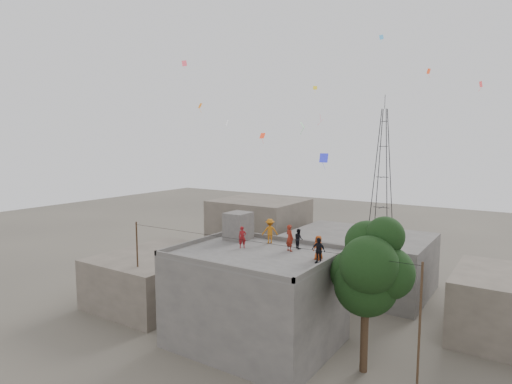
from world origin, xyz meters
TOP-DOWN VIEW (x-y plane):
  - ground at (0.00, 0.00)m, footprint 140.00×140.00m
  - main_building at (0.00, 0.00)m, footprint 10.00×8.00m
  - parapet at (0.00, 0.00)m, footprint 10.00×8.00m
  - stair_head_box at (-3.20, 2.60)m, footprint 1.60×1.80m
  - neighbor_west at (-11.00, 2.00)m, footprint 8.00×10.00m
  - neighbor_north at (2.00, 14.00)m, footprint 12.00×9.00m
  - neighbor_northwest at (-10.00, 16.00)m, footprint 9.00×8.00m
  - neighbor_east at (14.00, 10.00)m, footprint 7.00×8.00m
  - tree at (7.37, 0.60)m, footprint 4.90×4.60m
  - utility_line at (0.50, -1.25)m, footprint 20.12×0.62m
  - transmission_tower at (-4.00, 40.00)m, footprint 2.97×2.97m
  - person_red_adult at (1.60, 1.69)m, footprint 0.76×0.64m
  - person_orange_child at (4.07, 0.83)m, footprint 0.85×0.70m
  - person_dark_child at (1.79, 2.60)m, footprint 0.83×0.81m
  - person_dark_adult at (4.40, 0.13)m, footprint 0.93×0.48m
  - person_orange_adult at (-0.62, 2.84)m, footprint 1.29×1.22m
  - person_red_child at (-1.46, 0.64)m, footprint 0.62×0.63m
  - kites at (0.20, 6.57)m, footprint 19.77×13.99m

SIDE VIEW (x-z plane):
  - ground at x=0.00m, z-range 0.00..0.00m
  - neighbor_west at x=-11.00m, z-range 0.00..4.00m
  - neighbor_east at x=14.00m, z-range 0.00..4.40m
  - neighbor_north at x=2.00m, z-range 0.00..5.00m
  - main_building at x=0.00m, z-range 0.00..6.10m
  - neighbor_northwest at x=-10.00m, z-range 0.00..7.00m
  - utility_line at x=0.50m, z-range 0.13..7.53m
  - tree at x=7.37m, z-range 1.55..10.65m
  - parapet at x=0.00m, z-range 6.10..6.40m
  - person_dark_child at x=1.79m, z-range 6.10..7.44m
  - person_red_child at x=-1.46m, z-range 6.10..7.57m
  - person_orange_child at x=4.07m, z-range 6.10..7.59m
  - person_dark_adult at x=4.40m, z-range 6.10..7.63m
  - person_orange_adult at x=-0.62m, z-range 6.10..7.85m
  - person_red_adult at x=1.60m, z-range 6.10..7.85m
  - stair_head_box at x=-3.20m, z-range 6.10..8.10m
  - transmission_tower at x=-4.00m, z-range -0.93..19.07m
  - kites at x=0.20m, z-range 10.84..21.06m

